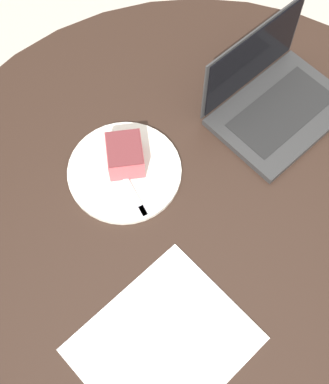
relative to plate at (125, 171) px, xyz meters
The scene contains 7 objects.
ground_plane 0.78m from the plate, 59.34° to the right, with size 12.00×12.00×0.00m, color #B7AD9E.
dining_table 0.27m from the plate, 59.34° to the right, with size 1.39×1.39×0.73m.
paper_document 0.40m from the plate, 99.13° to the right, with size 0.41×0.38×0.00m.
plate is the anchor object (origin of this frame).
cake_slice 0.04m from the plate, 60.63° to the left, with size 0.10×0.11×0.06m.
fork 0.06m from the plate, 92.43° to the right, with size 0.03×0.17×0.00m.
laptop 0.40m from the plate, ahead, with size 0.38×0.33×0.21m.
Camera 1 is at (-0.26, -0.38, 1.84)m, focal length 50.00 mm.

